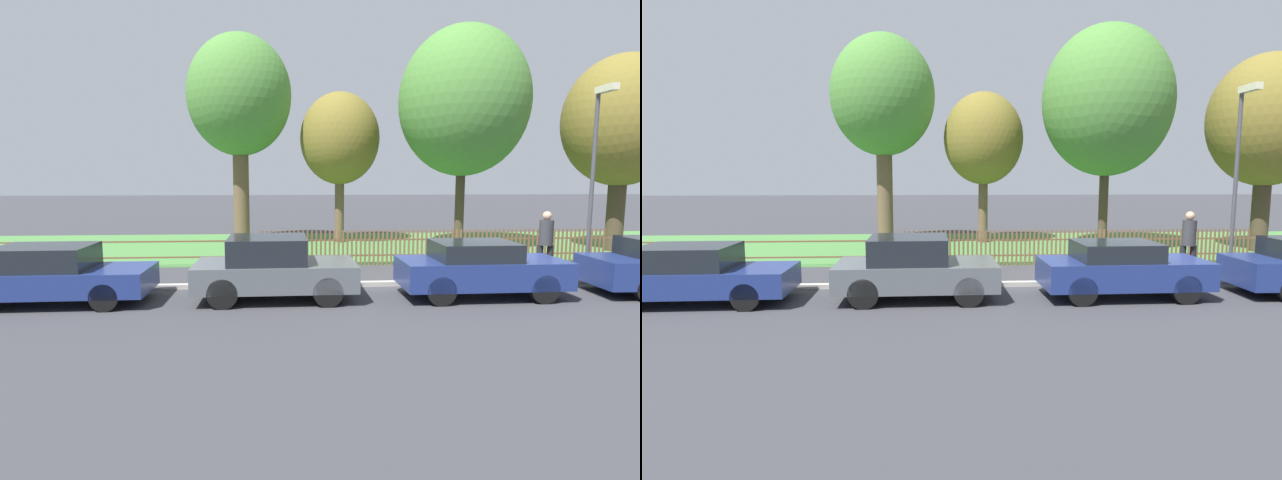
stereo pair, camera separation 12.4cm
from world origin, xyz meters
The scene contains 14 objects.
ground_plane centered at (0.00, 0.00, 0.00)m, with size 120.00×120.00×0.00m, color #38383D.
kerb_stone centered at (0.00, 0.10, 0.06)m, with size 37.22×0.20×0.12m, color #B2ADA3.
grass_strip centered at (0.00, 7.51, 0.01)m, with size 37.22×8.79×0.01m, color #477F3D.
park_fence centered at (0.00, 3.13, 0.57)m, with size 37.22×0.05×1.14m.
parked_car_silver_hatchback centered at (-10.12, -1.22, 0.67)m, with size 4.19×1.76×1.33m.
parked_car_black_saloon centered at (-5.18, -1.11, 0.74)m, with size 3.74×1.84×1.48m.
parked_car_navy_estate centered at (-0.30, -1.24, 0.70)m, with size 3.88×1.69×1.33m.
covered_motorcycle centered at (-5.21, 2.34, 0.68)m, with size 1.98×0.80×1.12m.
tree_nearest_kerb centered at (-6.74, 8.36, 6.01)m, with size 4.23×4.23×8.53m.
tree_behind_motorcycle centered at (-2.60, 8.69, 4.38)m, with size 3.34×3.34×6.34m.
tree_mid_park centered at (1.94, 6.65, 5.68)m, with size 4.95×4.95×8.54m.
tree_far_left centered at (7.65, 5.58, 4.86)m, with size 4.22×4.22×7.33m.
pedestrian_near_fence centered at (2.49, 0.98, 1.06)m, with size 0.48×0.48×1.88m.
street_lamp centered at (3.56, 0.58, 3.34)m, with size 0.20×0.79×5.24m.
Camera 2 is at (-4.73, -12.61, 2.90)m, focal length 28.00 mm.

